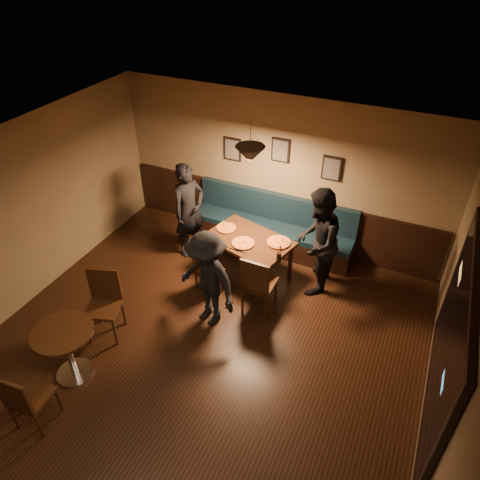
{
  "coord_description": "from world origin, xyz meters",
  "views": [
    {
      "loc": [
        2.32,
        -3.2,
        5.04
      ],
      "look_at": [
        -0.06,
        1.96,
        0.95
      ],
      "focal_mm": 33.66,
      "sensor_mm": 36.0,
      "label": 1
    }
  ],
  "objects_px": {
    "booth_bench": "(271,225)",
    "tabasco_bottle": "(280,248)",
    "diner_left": "(189,211)",
    "cafe_chair_near": "(31,395)",
    "chair_near_left": "(209,268)",
    "cafe_chair_far": "(103,307)",
    "diner_right": "(317,242)",
    "diner_front": "(207,280)",
    "soda_glass": "(279,257)",
    "chair_near_right": "(260,282)",
    "dining_table": "(249,257)",
    "cafe_table": "(69,353)"
  },
  "relations": [
    {
      "from": "chair_near_left",
      "to": "chair_near_right",
      "type": "distance_m",
      "value": 0.92
    },
    {
      "from": "chair_near_right",
      "to": "cafe_chair_near",
      "type": "distance_m",
      "value": 3.39
    },
    {
      "from": "booth_bench",
      "to": "diner_left",
      "type": "height_order",
      "value": "diner_left"
    },
    {
      "from": "soda_glass",
      "to": "cafe_table",
      "type": "height_order",
      "value": "soda_glass"
    },
    {
      "from": "diner_left",
      "to": "tabasco_bottle",
      "type": "distance_m",
      "value": 1.81
    },
    {
      "from": "diner_left",
      "to": "cafe_chair_near",
      "type": "xyz_separation_m",
      "value": [
        0.02,
        -3.78,
        -0.4
      ]
    },
    {
      "from": "dining_table",
      "to": "chair_near_right",
      "type": "relative_size",
      "value": 1.31
    },
    {
      "from": "chair_near_left",
      "to": "booth_bench",
      "type": "bearing_deg",
      "value": 94.66
    },
    {
      "from": "booth_bench",
      "to": "cafe_table",
      "type": "relative_size",
      "value": 3.62
    },
    {
      "from": "diner_front",
      "to": "soda_glass",
      "type": "xyz_separation_m",
      "value": [
        0.76,
        0.9,
        0.02
      ]
    },
    {
      "from": "cafe_chair_near",
      "to": "dining_table",
      "type": "bearing_deg",
      "value": 66.65
    },
    {
      "from": "diner_left",
      "to": "booth_bench",
      "type": "bearing_deg",
      "value": -39.03
    },
    {
      "from": "chair_near_left",
      "to": "cafe_chair_far",
      "type": "relative_size",
      "value": 0.81
    },
    {
      "from": "diner_right",
      "to": "diner_front",
      "type": "xyz_separation_m",
      "value": [
        -1.2,
        -1.39,
        -0.12
      ]
    },
    {
      "from": "chair_near_right",
      "to": "cafe_table",
      "type": "distance_m",
      "value": 2.85
    },
    {
      "from": "cafe_chair_far",
      "to": "diner_front",
      "type": "bearing_deg",
      "value": -163.71
    },
    {
      "from": "diner_left",
      "to": "cafe_chair_near",
      "type": "relative_size",
      "value": 1.84
    },
    {
      "from": "diner_right",
      "to": "booth_bench",
      "type": "bearing_deg",
      "value": -129.09
    },
    {
      "from": "diner_left",
      "to": "cafe_chair_far",
      "type": "xyz_separation_m",
      "value": [
        -0.12,
        -2.28,
        -0.36
      ]
    },
    {
      "from": "chair_near_left",
      "to": "diner_front",
      "type": "height_order",
      "value": "diner_front"
    },
    {
      "from": "chair_near_right",
      "to": "cafe_chair_near",
      "type": "bearing_deg",
      "value": -119.03
    },
    {
      "from": "diner_right",
      "to": "diner_front",
      "type": "distance_m",
      "value": 1.84
    },
    {
      "from": "chair_near_right",
      "to": "cafe_chair_near",
      "type": "xyz_separation_m",
      "value": [
        -1.68,
        -2.94,
        -0.04
      ]
    },
    {
      "from": "chair_near_left",
      "to": "soda_glass",
      "type": "distance_m",
      "value": 1.17
    },
    {
      "from": "booth_bench",
      "to": "tabasco_bottle",
      "type": "xyz_separation_m",
      "value": [
        0.51,
        -0.96,
        0.29
      ]
    },
    {
      "from": "cafe_chair_far",
      "to": "diner_left",
      "type": "bearing_deg",
      "value": -112.3
    },
    {
      "from": "chair_near_right",
      "to": "cafe_table",
      "type": "bearing_deg",
      "value": -127.73
    },
    {
      "from": "tabasco_bottle",
      "to": "soda_glass",
      "type": "bearing_deg",
      "value": -74.28
    },
    {
      "from": "diner_front",
      "to": "diner_left",
      "type": "bearing_deg",
      "value": 145.35
    },
    {
      "from": "chair_near_left",
      "to": "soda_glass",
      "type": "relative_size",
      "value": 5.27
    },
    {
      "from": "diner_right",
      "to": "cafe_chair_far",
      "type": "height_order",
      "value": "diner_right"
    },
    {
      "from": "diner_right",
      "to": "chair_near_left",
      "type": "bearing_deg",
      "value": -67.03
    },
    {
      "from": "diner_left",
      "to": "diner_front",
      "type": "height_order",
      "value": "diner_left"
    },
    {
      "from": "diner_front",
      "to": "cafe_table",
      "type": "relative_size",
      "value": 1.92
    },
    {
      "from": "diner_right",
      "to": "soda_glass",
      "type": "distance_m",
      "value": 0.67
    },
    {
      "from": "diner_right",
      "to": "tabasco_bottle",
      "type": "distance_m",
      "value": 0.58
    },
    {
      "from": "booth_bench",
      "to": "soda_glass",
      "type": "relative_size",
      "value": 18.51
    },
    {
      "from": "cafe_table",
      "to": "cafe_chair_far",
      "type": "relative_size",
      "value": 0.79
    },
    {
      "from": "cafe_chair_far",
      "to": "diner_right",
      "type": "bearing_deg",
      "value": -156.23
    },
    {
      "from": "chair_near_right",
      "to": "diner_left",
      "type": "height_order",
      "value": "diner_left"
    },
    {
      "from": "booth_bench",
      "to": "chair_near_left",
      "type": "bearing_deg",
      "value": -107.88
    },
    {
      "from": "soda_glass",
      "to": "cafe_chair_far",
      "type": "relative_size",
      "value": 0.15
    },
    {
      "from": "chair_near_left",
      "to": "diner_left",
      "type": "relative_size",
      "value": 0.48
    },
    {
      "from": "booth_bench",
      "to": "cafe_chair_near",
      "type": "height_order",
      "value": "booth_bench"
    },
    {
      "from": "chair_near_left",
      "to": "tabasco_bottle",
      "type": "distance_m",
      "value": 1.19
    },
    {
      "from": "dining_table",
      "to": "diner_right",
      "type": "distance_m",
      "value": 1.23
    },
    {
      "from": "diner_front",
      "to": "soda_glass",
      "type": "distance_m",
      "value": 1.18
    },
    {
      "from": "dining_table",
      "to": "diner_left",
      "type": "xyz_separation_m",
      "value": [
        -1.22,
        0.16,
        0.51
      ]
    },
    {
      "from": "cafe_table",
      "to": "chair_near_left",
      "type": "bearing_deg",
      "value": 69.51
    },
    {
      "from": "diner_right",
      "to": "soda_glass",
      "type": "relative_size",
      "value": 11.27
    }
  ]
}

